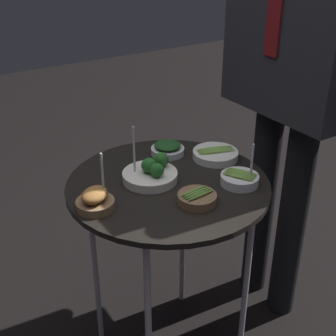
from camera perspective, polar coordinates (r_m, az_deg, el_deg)
serving_cart at (r=1.49m, az=0.00°, el=-3.69°), size 0.64×0.64×0.74m
bowl_spinach_near_rim at (r=1.63m, az=-0.04°, el=2.37°), size 0.12×0.12×0.04m
bowl_asparagus_center at (r=1.46m, az=8.74°, el=-1.32°), size 0.12×0.12×0.14m
bowl_asparagus_front_left at (r=1.36m, az=3.57°, el=-3.66°), size 0.11×0.11×0.04m
bowl_broccoli_back_right at (r=1.46m, az=-2.05°, el=-0.62°), size 0.17×0.17×0.18m
bowl_roast_far_rim at (r=1.34m, az=-8.88°, el=-3.88°), size 0.11×0.11×0.16m
bowl_asparagus_mid_left at (r=1.61m, az=5.80°, el=1.67°), size 0.16×0.16×0.04m
waiter_figure at (r=1.66m, az=15.60°, el=14.72°), size 0.65×0.24×1.75m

